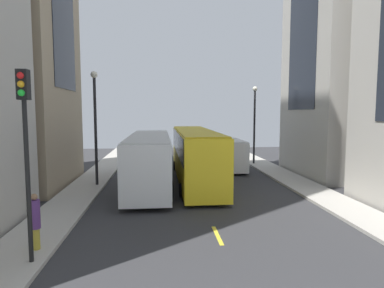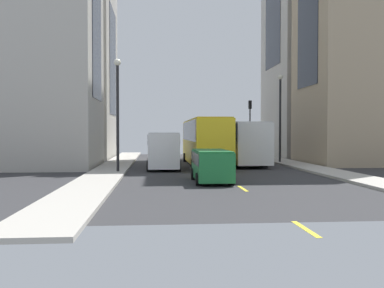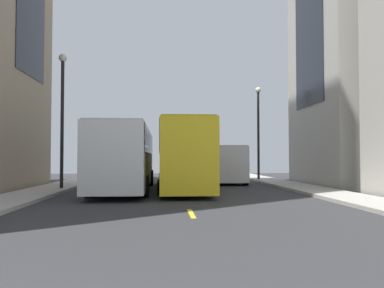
% 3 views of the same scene
% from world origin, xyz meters
% --- Properties ---
extents(ground_plane, '(40.28, 40.28, 0.00)m').
position_xyz_m(ground_plane, '(0.00, 0.00, 0.00)').
color(ground_plane, '#333335').
extents(sidewalk_west, '(2.29, 44.00, 0.15)m').
position_xyz_m(sidewalk_west, '(-7.00, 0.00, 0.07)').
color(sidewalk_west, '#B2ADA3').
rests_on(sidewalk_west, ground).
extents(sidewalk_east, '(2.29, 44.00, 0.15)m').
position_xyz_m(sidewalk_east, '(7.00, 0.00, 0.07)').
color(sidewalk_east, '#B2ADA3').
rests_on(sidewalk_east, ground).
extents(lane_stripe_1, '(0.16, 2.00, 0.01)m').
position_xyz_m(lane_stripe_1, '(0.00, -12.60, 0.01)').
color(lane_stripe_1, yellow).
rests_on(lane_stripe_1, ground).
extents(lane_stripe_2, '(0.16, 2.00, 0.01)m').
position_xyz_m(lane_stripe_2, '(0.00, -4.20, 0.01)').
color(lane_stripe_2, yellow).
rests_on(lane_stripe_2, ground).
extents(lane_stripe_3, '(0.16, 2.00, 0.01)m').
position_xyz_m(lane_stripe_3, '(0.00, 4.20, 0.01)').
color(lane_stripe_3, yellow).
rests_on(lane_stripe_3, ground).
extents(lane_stripe_4, '(0.16, 2.00, 0.01)m').
position_xyz_m(lane_stripe_4, '(0.00, 12.60, 0.01)').
color(lane_stripe_4, yellow).
rests_on(lane_stripe_4, ground).
extents(lane_stripe_5, '(0.16, 2.00, 0.01)m').
position_xyz_m(lane_stripe_5, '(0.00, 21.00, 0.01)').
color(lane_stripe_5, yellow).
rests_on(lane_stripe_5, ground).
extents(building_east_1, '(9.90, 8.46, 22.43)m').
position_xyz_m(building_east_1, '(13.24, -0.82, 11.22)').
color(building_east_1, '#B7B2A8').
rests_on(building_east_1, ground).
extents(city_bus_white, '(2.80, 12.22, 3.35)m').
position_xyz_m(city_bus_white, '(-2.93, -3.48, 2.01)').
color(city_bus_white, silver).
rests_on(city_bus_white, ground).
extents(streetcar_yellow, '(2.70, 14.16, 3.59)m').
position_xyz_m(streetcar_yellow, '(0.18, -2.01, 2.13)').
color(streetcar_yellow, yellow).
rests_on(streetcar_yellow, ground).
extents(delivery_van_white, '(2.25, 5.12, 2.58)m').
position_xyz_m(delivery_van_white, '(3.45, 1.77, 1.51)').
color(delivery_van_white, white).
rests_on(delivery_van_white, ground).
extents(car_green_0, '(1.89, 4.44, 1.66)m').
position_xyz_m(car_green_0, '(1.08, 9.83, 0.98)').
color(car_green_0, '#1E7238').
rests_on(car_green_0, ground).
extents(pedestrian_crossing_near, '(0.34, 0.34, 1.93)m').
position_xyz_m(pedestrian_crossing_near, '(-6.45, -13.66, 1.17)').
color(pedestrian_crossing_near, gold).
rests_on(pedestrian_crossing_near, ground).
extents(traffic_light_near_corner, '(0.32, 0.44, 5.93)m').
position_xyz_m(traffic_light_near_corner, '(-6.25, -14.64, 4.27)').
color(traffic_light_near_corner, black).
rests_on(traffic_light_near_corner, ground).
extents(streetlamp_near, '(0.44, 0.44, 7.04)m').
position_xyz_m(streetlamp_near, '(6.35, 4.55, 4.46)').
color(streetlamp_near, black).
rests_on(streetlamp_near, ground).
extents(streetlamp_far, '(0.44, 0.44, 7.27)m').
position_xyz_m(streetlamp_far, '(-6.35, -3.38, 4.59)').
color(streetlamp_far, black).
rests_on(streetlamp_far, ground).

